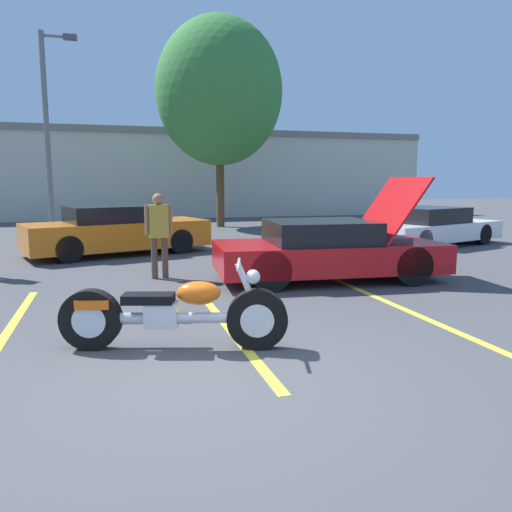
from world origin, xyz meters
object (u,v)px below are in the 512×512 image
object	(u,v)px
light_pole	(49,124)
parked_car_mid_row	(116,231)
parked_car_right_row	(429,227)
show_car_hood_open	(329,250)
tree_background	(219,92)
motorcycle	(174,314)
spectator_by_show_car	(159,229)

from	to	relation	value
light_pole	parked_car_mid_row	bearing A→B (deg)	-70.21
parked_car_right_row	show_car_hood_open	bearing A→B (deg)	-159.64
tree_background	motorcycle	world-z (taller)	tree_background
motorcycle	spectator_by_show_car	distance (m)	4.19
light_pole	parked_car_mid_row	world-z (taller)	light_pole
parked_car_mid_row	spectator_by_show_car	size ratio (longest dim) A/B	2.94
motorcycle	parked_car_mid_row	distance (m)	7.70
show_car_hood_open	parked_car_right_row	bearing A→B (deg)	43.62
show_car_hood_open	parked_car_right_row	xyz separation A→B (m)	(4.95, 3.92, -0.04)
light_pole	parked_car_mid_row	xyz separation A→B (m)	(1.97, -5.47, -3.15)
tree_background	parked_car_right_row	bearing A→B (deg)	-58.74
parked_car_right_row	tree_background	bearing A→B (deg)	103.21
show_car_hood_open	tree_background	bearing A→B (deg)	93.11
light_pole	motorcycle	bearing A→B (deg)	-79.47
show_car_hood_open	parked_car_mid_row	xyz separation A→B (m)	(-3.77, 4.58, 0.03)
light_pole	motorcycle	distance (m)	13.79
motorcycle	parked_car_right_row	bearing A→B (deg)	56.30
show_car_hood_open	spectator_by_show_car	bearing A→B (deg)	166.35
light_pole	tree_background	distance (m)	6.49
motorcycle	parked_car_mid_row	world-z (taller)	parked_car_mid_row
parked_car_right_row	spectator_by_show_car	bearing A→B (deg)	-178.20
light_pole	tree_background	xyz separation A→B (m)	(6.16, 1.33, 1.56)
light_pole	show_car_hood_open	xyz separation A→B (m)	(5.74, -10.05, -3.18)
tree_background	motorcycle	xyz separation A→B (m)	(-3.71, -14.49, -4.90)
motorcycle	parked_car_right_row	size ratio (longest dim) A/B	0.51
tree_background	parked_car_right_row	world-z (taller)	tree_background
spectator_by_show_car	motorcycle	bearing A→B (deg)	-93.52
light_pole	show_car_hood_open	world-z (taller)	light_pole
parked_car_mid_row	parked_car_right_row	size ratio (longest dim) A/B	0.98
light_pole	parked_car_right_row	bearing A→B (deg)	-29.82
light_pole	parked_car_right_row	world-z (taller)	light_pole
light_pole	spectator_by_show_car	bearing A→B (deg)	-73.31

